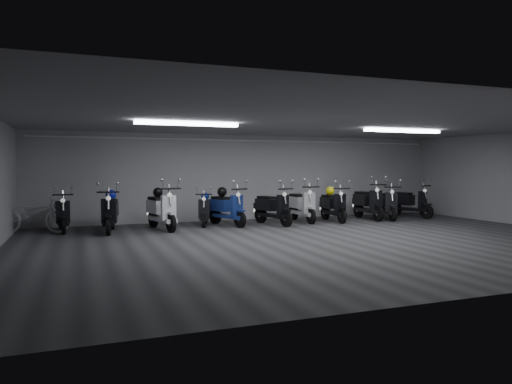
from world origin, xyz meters
name	(u,v)px	position (x,y,z in m)	size (l,w,h in m)	color
floor	(323,241)	(0.00, 0.00, -0.01)	(14.00, 10.00, 0.01)	#333336
ceiling	(324,121)	(0.00, 0.00, 2.80)	(14.00, 10.00, 0.01)	gray
back_wall	(251,177)	(0.00, 5.00, 1.40)	(14.00, 0.01, 2.80)	#A3A3A6
front_wall	(503,192)	(0.00, -5.00, 1.40)	(14.00, 0.01, 2.80)	#A3A3A6
fluor_strip_left	(188,124)	(-3.00, 1.00, 2.74)	(2.40, 0.18, 0.08)	white
fluor_strip_right	(403,131)	(3.00, 1.00, 2.74)	(2.40, 0.18, 0.08)	white
conduit	(251,141)	(0.00, 4.92, 2.62)	(0.05, 0.05, 13.60)	white
scooter_0	(62,208)	(-5.80, 3.90, 0.64)	(0.57, 1.71, 1.28)	black
scooter_1	(110,207)	(-4.59, 3.32, 0.69)	(0.62, 1.85, 1.38)	black
scooter_2	(162,204)	(-3.23, 3.32, 0.73)	(0.65, 1.95, 1.45)	white
scooter_3	(205,206)	(-1.86, 3.88, 0.60)	(0.54, 1.61, 1.20)	black
scooter_4	(227,203)	(-1.25, 3.59, 0.69)	(0.62, 1.85, 1.38)	navy
scooter_5	(273,202)	(0.10, 3.30, 0.69)	(0.62, 1.85, 1.38)	black
scooter_6	(302,200)	(1.26, 3.68, 0.71)	(0.63, 1.90, 1.41)	silver
scooter_7	(333,201)	(2.25, 3.44, 0.67)	(0.60, 1.81, 1.35)	black
scooter_8	(368,197)	(3.65, 3.58, 0.73)	(0.66, 1.97, 1.47)	black
scooter_9	(387,199)	(4.23, 3.36, 0.69)	(0.61, 1.84, 1.37)	black
bicycle	(33,210)	(-6.50, 3.86, 0.62)	(0.67, 1.90, 1.23)	silver
scooter_10	(410,198)	(5.40, 3.62, 0.69)	(0.62, 1.85, 1.38)	black
helmet_0	(330,191)	(2.27, 3.69, 0.97)	(0.28, 0.28, 0.28)	#F9EE0E
helmet_1	(111,195)	(-4.56, 3.57, 0.99)	(0.28, 0.28, 0.28)	#0E18A0
helmet_2	(205,196)	(-1.80, 4.09, 0.86)	(0.24, 0.24, 0.24)	navy
helmet_3	(158,192)	(-3.29, 3.58, 1.04)	(0.27, 0.27, 0.27)	black
helmet_4	(222,192)	(-1.34, 3.83, 1.00)	(0.29, 0.29, 0.29)	black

